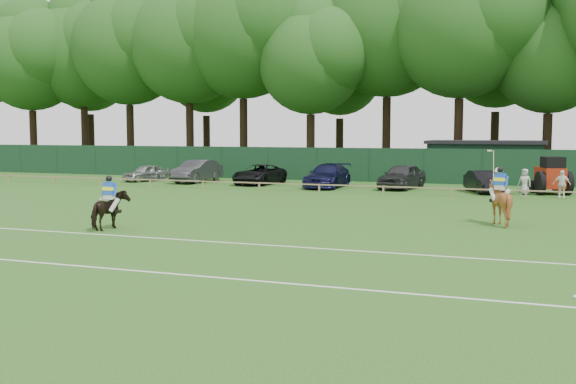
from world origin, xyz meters
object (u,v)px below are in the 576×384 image
at_px(estate_black, 484,182).
at_px(polo_ball, 575,297).
at_px(horse_dark, 110,210).
at_px(sedan_silver, 146,173).
at_px(spectator_left, 498,181).
at_px(spectator_right, 525,182).
at_px(sedan_navy, 328,176).
at_px(tractor, 551,176).
at_px(horse_chestnut, 499,203).
at_px(spectator_mid, 562,184).
at_px(suv_black, 259,174).
at_px(hatch_grey, 402,176).
at_px(utility_shed, 486,161).
at_px(sedan_grey, 197,171).

distance_m(estate_black, polo_ball, 26.47).
bearing_deg(horse_dark, sedan_silver, -60.35).
height_order(spectator_left, spectator_right, spectator_left).
xyz_separation_m(sedan_navy, tractor, (13.82, 0.02, 0.28)).
relative_size(spectator_right, tractor, 0.50).
xyz_separation_m(horse_chestnut, spectator_mid, (2.70, 12.39, -0.11)).
xyz_separation_m(estate_black, tractor, (3.81, 0.34, 0.39)).
xyz_separation_m(suv_black, spectator_mid, (19.60, -3.10, 0.09)).
xyz_separation_m(sedan_navy, spectator_right, (12.37, -0.82, -0.00)).
distance_m(sedan_silver, sedan_navy, 14.32).
xyz_separation_m(horse_dark, spectator_mid, (16.59, 18.89, 0.05)).
relative_size(horse_dark, horse_chestnut, 0.97).
bearing_deg(tractor, polo_ball, -107.97).
height_order(hatch_grey, spectator_left, hatch_grey).
bearing_deg(sedan_navy, spectator_left, -7.36).
bearing_deg(horse_chestnut, utility_shed, -67.12).
height_order(horse_chestnut, spectator_mid, horse_chestnut).
height_order(suv_black, utility_shed, utility_shed).
relative_size(sedan_navy, spectator_mid, 3.38).
distance_m(sedan_silver, polo_ball, 39.09).
distance_m(estate_black, spectator_right, 2.42).
bearing_deg(spectator_right, tractor, 47.31).
distance_m(spectator_right, tractor, 1.70).
bearing_deg(spectator_right, sedan_navy, -166.48).
relative_size(sedan_grey, sedan_navy, 0.93).
relative_size(sedan_grey, spectator_right, 3.23).
relative_size(sedan_navy, spectator_left, 3.33).
bearing_deg(sedan_grey, horse_chestnut, -33.23).
relative_size(horse_dark, hatch_grey, 0.36).
height_order(suv_black, estate_black, suv_black).
height_order(sedan_grey, sedan_navy, sedan_grey).
relative_size(sedan_navy, estate_black, 1.32).
height_order(utility_shed, tractor, utility_shed).
height_order(sedan_silver, spectator_mid, spectator_mid).
bearing_deg(polo_ball, horse_chestnut, 100.80).
bearing_deg(suv_black, estate_black, -0.75).
bearing_deg(spectator_left, suv_black, 148.14).
distance_m(spectator_mid, polo_ball, 24.25).
relative_size(spectator_left, spectator_right, 1.04).
bearing_deg(sedan_silver, horse_chestnut, -10.44).
bearing_deg(spectator_mid, hatch_grey, 162.12).
distance_m(utility_shed, tractor, 9.67).
bearing_deg(hatch_grey, horse_chestnut, -55.89).
distance_m(polo_ball, utility_shed, 35.46).
distance_m(hatch_grey, tractor, 8.99).
bearing_deg(suv_black, utility_shed, 31.54).
bearing_deg(sedan_grey, spectator_right, -2.23).
relative_size(spectator_mid, tractor, 0.51).
bearing_deg(horse_dark, horse_chestnut, -154.35).
xyz_separation_m(horse_chestnut, estate_black, (-1.63, 14.32, -0.23)).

